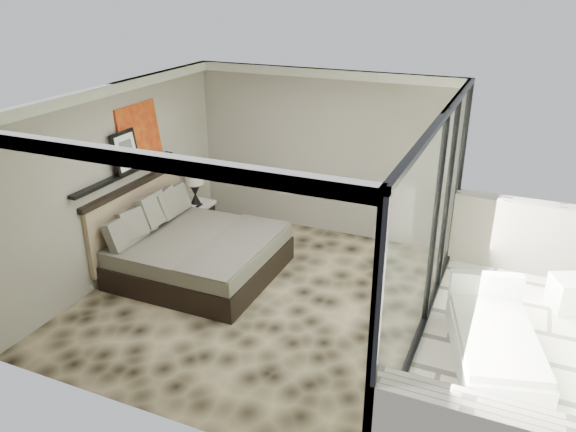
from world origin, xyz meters
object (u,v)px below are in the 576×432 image
at_px(table_lamp, 195,184).
at_px(lounger, 494,342).
at_px(ottoman, 569,293).
at_px(bed, 194,251).
at_px(nightstand, 197,217).

relative_size(table_lamp, lounger, 0.29).
bearing_deg(ottoman, bed, -167.46).
bearing_deg(nightstand, ottoman, 9.46).
distance_m(ottoman, lounger, 1.75).
bearing_deg(bed, lounger, -5.09).
relative_size(bed, lounger, 1.13).
height_order(ottoman, lounger, lounger).
bearing_deg(ottoman, lounger, -118.51).
distance_m(nightstand, ottoman, 5.94).
relative_size(bed, table_lamp, 3.94).
bearing_deg(table_lamp, lounger, -18.45).
height_order(nightstand, table_lamp, table_lamp).
distance_m(bed, table_lamp, 1.62).
distance_m(bed, nightstand, 1.54).
bearing_deg(lounger, ottoman, 46.49).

